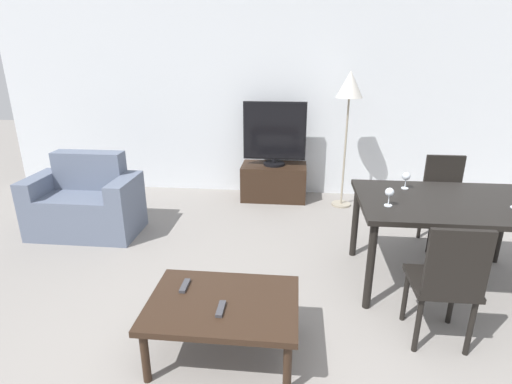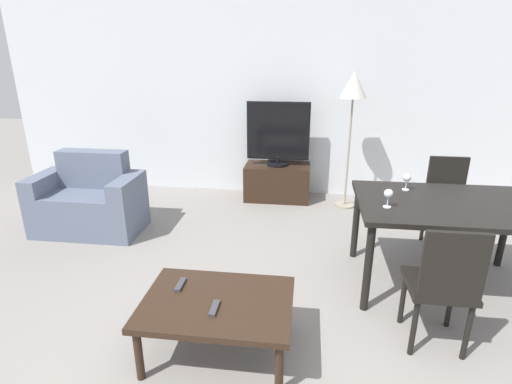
# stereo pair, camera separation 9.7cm
# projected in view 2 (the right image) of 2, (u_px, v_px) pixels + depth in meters

# --- Properties ---
(wall_back) EXTENTS (7.76, 0.06, 2.70)m
(wall_back) POSITION_uv_depth(u_px,v_px,m) (294.00, 93.00, 5.14)
(wall_back) COLOR silver
(wall_back) RESTS_ON ground_plane
(armchair) EXTENTS (1.11, 0.61, 0.85)m
(armchair) POSITION_uv_depth(u_px,v_px,m) (90.00, 203.00, 4.30)
(armchair) COLOR slate
(armchair) RESTS_ON ground_plane
(tv_stand) EXTENTS (0.84, 0.47, 0.46)m
(tv_stand) POSITION_uv_depth(u_px,v_px,m) (277.00, 182.00, 5.25)
(tv_stand) COLOR black
(tv_stand) RESTS_ON ground_plane
(tv) EXTENTS (0.79, 0.28, 0.81)m
(tv) POSITION_uv_depth(u_px,v_px,m) (278.00, 134.00, 5.04)
(tv) COLOR black
(tv) RESTS_ON tv_stand
(coffee_table) EXTENTS (0.94, 0.68, 0.39)m
(coffee_table) POSITION_uv_depth(u_px,v_px,m) (217.00, 306.00, 2.51)
(coffee_table) COLOR black
(coffee_table) RESTS_ON ground_plane
(dining_table) EXTENTS (1.42, 0.96, 0.75)m
(dining_table) POSITION_uv_depth(u_px,v_px,m) (449.00, 212.00, 3.15)
(dining_table) COLOR black
(dining_table) RESTS_ON ground_plane
(dining_chair_near) EXTENTS (0.40, 0.40, 0.89)m
(dining_chair_near) POSITION_uv_depth(u_px,v_px,m) (444.00, 283.00, 2.50)
(dining_chair_near) COLOR black
(dining_chair_near) RESTS_ON ground_plane
(dining_chair_far) EXTENTS (0.40, 0.40, 0.89)m
(dining_chair_far) POSITION_uv_depth(u_px,v_px,m) (447.00, 199.00, 3.91)
(dining_chair_far) COLOR black
(dining_chair_far) RESTS_ON ground_plane
(floor_lamp) EXTENTS (0.31, 0.31, 1.65)m
(floor_lamp) POSITION_uv_depth(u_px,v_px,m) (353.00, 92.00, 4.59)
(floor_lamp) COLOR gray
(floor_lamp) RESTS_ON ground_plane
(remote_primary) EXTENTS (0.04, 0.15, 0.02)m
(remote_primary) POSITION_uv_depth(u_px,v_px,m) (180.00, 285.00, 2.65)
(remote_primary) COLOR #38383D
(remote_primary) RESTS_ON coffee_table
(remote_secondary) EXTENTS (0.04, 0.15, 0.02)m
(remote_secondary) POSITION_uv_depth(u_px,v_px,m) (214.00, 308.00, 2.41)
(remote_secondary) COLOR #38383D
(remote_secondary) RESTS_ON coffee_table
(wine_glass_center) EXTENTS (0.07, 0.07, 0.15)m
(wine_glass_center) POSITION_uv_depth(u_px,v_px,m) (388.00, 195.00, 2.99)
(wine_glass_center) COLOR silver
(wine_glass_center) RESTS_ON dining_table
(wine_glass_right) EXTENTS (0.07, 0.07, 0.15)m
(wine_glass_right) POSITION_uv_depth(u_px,v_px,m) (407.00, 179.00, 3.36)
(wine_glass_right) COLOR silver
(wine_glass_right) RESTS_ON dining_table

